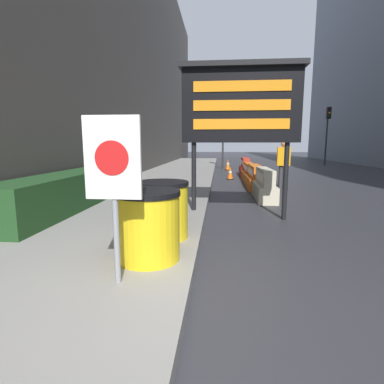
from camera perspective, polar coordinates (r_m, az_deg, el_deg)
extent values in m
plane|color=#2D2D33|center=(3.10, -0.72, -21.40)|extent=(120.00, 120.00, 0.00)
cube|color=gray|center=(3.70, -31.37, -16.03)|extent=(3.65, 56.00, 0.17)
cube|color=#4C4742|center=(14.23, -14.23, 31.59)|extent=(0.40, 50.40, 14.16)
cube|color=#1E421E|center=(7.42, -21.50, 0.56)|extent=(0.90, 5.28, 0.77)
cylinder|color=yellow|center=(3.71, -8.33, -6.75)|extent=(0.76, 0.76, 0.80)
cylinder|color=black|center=(3.62, -8.48, -0.20)|extent=(0.79, 0.79, 0.06)
cylinder|color=yellow|center=(4.55, -5.61, -3.73)|extent=(0.76, 0.76, 0.80)
cylinder|color=black|center=(4.48, -5.70, 1.63)|extent=(0.79, 0.79, 0.06)
cylinder|color=gray|center=(3.09, -14.30, -5.59)|extent=(0.06, 0.06, 1.28)
cube|color=white|center=(2.98, -14.91, 6.29)|extent=(0.55, 0.04, 0.80)
cylinder|color=red|center=(2.95, -15.07, 6.27)|extent=(0.33, 0.01, 0.33)
cylinder|color=black|center=(6.38, 0.35, 2.17)|extent=(0.10, 0.10, 1.61)
cylinder|color=black|center=(6.51, 17.36, 1.88)|extent=(0.10, 0.10, 1.61)
cube|color=black|center=(6.38, 9.29, 15.87)|extent=(2.39, 0.24, 1.46)
cube|color=black|center=(6.45, 9.53, 22.85)|extent=(2.51, 0.34, 0.10)
cube|color=orange|center=(6.30, 9.47, 19.31)|extent=(1.91, 0.02, 0.20)
cube|color=orange|center=(6.25, 9.38, 16.01)|extent=(1.91, 0.02, 0.20)
cube|color=orange|center=(6.21, 9.29, 12.66)|extent=(1.91, 0.02, 0.20)
cube|color=beige|center=(8.80, 13.62, 0.00)|extent=(0.52, 1.74, 0.45)
cube|color=beige|center=(8.74, 13.72, 2.90)|extent=(0.31, 1.74, 0.45)
cube|color=white|center=(8.72, 12.65, 2.92)|extent=(0.02, 1.39, 0.22)
cube|color=orange|center=(10.97, 11.96, 1.74)|extent=(0.59, 2.03, 0.42)
cube|color=orange|center=(10.93, 12.03, 3.90)|extent=(0.35, 2.03, 0.42)
cube|color=white|center=(10.90, 11.04, 3.92)|extent=(0.02, 1.62, 0.21)
cube|color=orange|center=(13.17, 10.84, 2.90)|extent=(0.54, 2.12, 0.38)
cube|color=orange|center=(13.14, 10.89, 4.57)|extent=(0.32, 2.12, 0.38)
cube|color=white|center=(13.12, 10.14, 4.58)|extent=(0.02, 1.70, 0.19)
cube|color=red|center=(15.37, 10.05, 3.92)|extent=(0.51, 1.67, 0.45)
cube|color=red|center=(15.34, 10.09, 5.59)|extent=(0.31, 1.67, 0.45)
cube|color=white|center=(15.33, 9.48, 5.61)|extent=(0.02, 1.34, 0.23)
cube|color=black|center=(13.62, 7.27, 2.46)|extent=(0.32, 0.32, 0.04)
cone|color=orange|center=(13.59, 7.29, 3.67)|extent=(0.26, 0.26, 0.54)
cylinder|color=white|center=(13.59, 7.29, 3.79)|extent=(0.15, 0.15, 0.08)
cube|color=black|center=(18.60, 6.83, 4.23)|extent=(0.38, 0.38, 0.04)
cone|color=orange|center=(18.57, 6.85, 5.26)|extent=(0.30, 0.30, 0.63)
cylinder|color=white|center=(18.57, 6.85, 5.36)|extent=(0.17, 0.17, 0.09)
cylinder|color=#2D2D30|center=(19.48, 5.92, 10.25)|extent=(0.12, 0.12, 3.97)
cube|color=black|center=(19.41, 6.00, 14.88)|extent=(0.28, 0.28, 0.84)
sphere|color=red|center=(19.30, 6.02, 15.76)|extent=(0.15, 0.15, 0.15)
sphere|color=#392C06|center=(19.27, 6.01, 14.93)|extent=(0.15, 0.15, 0.15)
sphere|color=black|center=(19.24, 5.99, 14.10)|extent=(0.15, 0.15, 0.15)
cylinder|color=#2D2D30|center=(24.68, 24.22, 9.58)|extent=(0.12, 0.12, 4.25)
cube|color=black|center=(24.63, 24.61, 13.53)|extent=(0.28, 0.28, 0.84)
sphere|color=#360605|center=(24.51, 24.77, 14.21)|extent=(0.15, 0.15, 0.15)
sphere|color=gold|center=(24.49, 24.73, 13.55)|extent=(0.15, 0.15, 0.15)
sphere|color=black|center=(24.46, 24.68, 12.90)|extent=(0.15, 0.15, 0.15)
cylinder|color=#333338|center=(11.21, 16.50, 2.76)|extent=(0.14, 0.14, 0.82)
cylinder|color=#333338|center=(11.24, 17.27, 2.74)|extent=(0.14, 0.14, 0.82)
cube|color=orange|center=(11.17, 17.06, 6.50)|extent=(0.47, 0.31, 0.65)
sphere|color=tan|center=(11.16, 17.16, 8.75)|extent=(0.23, 0.23, 0.23)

